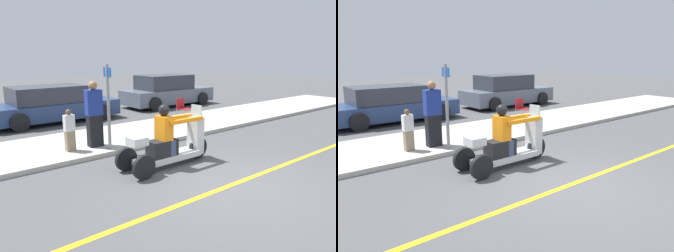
{
  "view_description": "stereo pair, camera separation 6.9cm",
  "coord_description": "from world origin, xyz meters",
  "views": [
    {
      "loc": [
        -4.95,
        -3.94,
        2.59
      ],
      "look_at": [
        -0.32,
        1.69,
        0.96
      ],
      "focal_mm": 35.0,
      "sensor_mm": 36.0,
      "label": 1
    },
    {
      "loc": [
        -4.89,
        -3.99,
        2.59
      ],
      "look_at": [
        -0.32,
        1.69,
        0.96
      ],
      "focal_mm": 35.0,
      "sensor_mm": 36.0,
      "label": 2
    }
  ],
  "objects": [
    {
      "name": "street_sign",
      "position": [
        -0.86,
        3.45,
        1.32
      ],
      "size": [
        0.08,
        0.36,
        2.2
      ],
      "color": "gray",
      "rests_on": "sidewalk_strip"
    },
    {
      "name": "parked_car_lot_left",
      "position": [
        5.36,
        8.71,
        0.73
      ],
      "size": [
        4.65,
        2.07,
        1.54
      ],
      "color": "slate",
      "rests_on": "ground"
    },
    {
      "name": "lane_stripe",
      "position": [
        -0.32,
        0.0,
        0.0
      ],
      "size": [
        24.0,
        0.12,
        0.01
      ],
      "color": "gold",
      "rests_on": "ground"
    },
    {
      "name": "folding_chair_curbside",
      "position": [
        3.1,
        4.99,
        0.62
      ],
      "size": [
        0.53,
        0.53,
        0.82
      ],
      "color": "#A5A8AD",
      "rests_on": "sidewalk_strip"
    },
    {
      "name": "parked_car_lot_center",
      "position": [
        -0.54,
        8.39,
        0.66
      ],
      "size": [
        4.74,
        2.06,
        1.39
      ],
      "color": "navy",
      "rests_on": "ground"
    },
    {
      "name": "spectator_end_of_line",
      "position": [
        -1.74,
        3.92,
        0.64
      ],
      "size": [
        0.27,
        0.17,
        1.09
      ],
      "color": "gray",
      "rests_on": "sidewalk_strip"
    },
    {
      "name": "motorcycle_trike",
      "position": [
        -0.3,
        1.69,
        0.52
      ],
      "size": [
        2.44,
        0.78,
        1.47
      ],
      "color": "black",
      "rests_on": "ground"
    },
    {
      "name": "sidewalk_strip",
      "position": [
        0.0,
        4.6,
        0.06
      ],
      "size": [
        28.0,
        2.8,
        0.12
      ],
      "color": "#B2ADA3",
      "rests_on": "ground"
    },
    {
      "name": "ground_plane",
      "position": [
        0.0,
        0.0,
        0.0
      ],
      "size": [
        60.0,
        60.0,
        0.0
      ],
      "primitive_type": "plane",
      "color": "#4C4C4F"
    },
    {
      "name": "spectator_mid_group",
      "position": [
        -1.03,
        3.93,
        0.97
      ],
      "size": [
        0.43,
        0.27,
        1.76
      ],
      "color": "black",
      "rests_on": "sidewalk_strip"
    }
  ]
}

